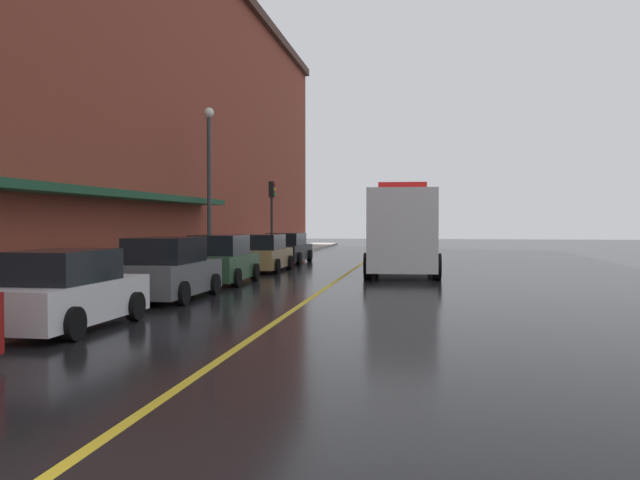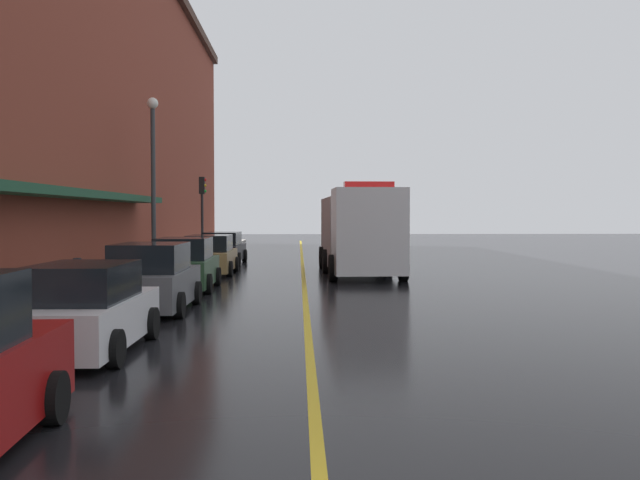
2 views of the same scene
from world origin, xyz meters
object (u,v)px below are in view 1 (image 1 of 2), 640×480
at_px(box_truck, 403,232).
at_px(parking_meter_0, 94,265).
at_px(traffic_light_near, 272,204).
at_px(parking_meter_1, 169,255).
at_px(parked_car_1, 66,292).
at_px(parked_car_2, 167,270).
at_px(parked_car_3, 221,261).
at_px(parked_car_4, 262,254).
at_px(street_lamp_left, 209,170).
at_px(parking_meter_2, 231,247).
at_px(parking_meter_3, 235,246).
at_px(parked_car_5, 287,249).

relative_size(box_truck, parking_meter_0, 6.78).
bearing_deg(traffic_light_near, parking_meter_1, -90.23).
xyz_separation_m(parked_car_1, parked_car_2, (0.06, 5.36, 0.05)).
distance_m(parked_car_3, parked_car_4, 5.89).
bearing_deg(street_lamp_left, parking_meter_2, 63.37).
relative_size(parked_car_2, parking_meter_2, 3.15).
distance_m(parked_car_3, parking_meter_3, 6.92).
bearing_deg(parking_meter_2, box_truck, -1.85).
bearing_deg(traffic_light_near, parking_meter_2, -90.44).
distance_m(parked_car_3, parking_meter_1, 1.96).
distance_m(parked_car_3, parking_meter_0, 6.75).
distance_m(parked_car_2, parked_car_3, 4.98).
height_order(box_truck, parking_meter_2, box_truck).
bearing_deg(box_truck, parking_meter_0, -33.13).
distance_m(parking_meter_1, parking_meter_3, 8.11).
bearing_deg(box_truck, street_lamp_left, -84.95).
relative_size(parked_car_3, parking_meter_3, 3.09).
xyz_separation_m(parked_car_4, parking_meter_1, (-1.50, -7.23, 0.29)).
bearing_deg(parking_meter_0, parking_meter_1, 90.00).
relative_size(parked_car_1, parked_car_3, 1.03).
bearing_deg(parked_car_5, parking_meter_0, 177.85).
bearing_deg(parking_meter_2, traffic_light_near, 89.56).
xyz_separation_m(parked_car_3, street_lamp_left, (-2.01, 4.88, 3.59)).
relative_size(parking_meter_1, parking_meter_2, 1.00).
height_order(parking_meter_0, traffic_light_near, traffic_light_near).
bearing_deg(parking_meter_3, parking_meter_0, -90.00).
distance_m(parked_car_1, parking_meter_2, 16.48).
height_order(parking_meter_1, parking_meter_3, same).
xyz_separation_m(parked_car_5, parking_meter_1, (-1.37, -13.31, 0.31)).
distance_m(parking_meter_3, street_lamp_left, 3.88).
height_order(parked_car_2, parking_meter_2, parked_car_2).
height_order(parking_meter_0, parking_meter_1, same).
distance_m(parked_car_1, box_truck, 17.40).
xyz_separation_m(box_truck, traffic_light_near, (-7.59, 8.27, 1.40)).
bearing_deg(parking_meter_3, parked_car_3, -78.24).
bearing_deg(parking_meter_3, parked_car_1, -85.58).
bearing_deg(traffic_light_near, parked_car_3, -84.54).
xyz_separation_m(parking_meter_2, traffic_light_near, (0.06, 8.03, 2.10)).
bearing_deg(parked_car_1, parked_car_2, 0.22).
bearing_deg(parked_car_5, parked_car_2, -177.88).
bearing_deg(parking_meter_0, parked_car_3, 77.95).
distance_m(parked_car_1, parked_car_2, 5.36).
xyz_separation_m(parked_car_2, parked_car_4, (0.11, 10.87, -0.05)).
distance_m(box_truck, street_lamp_left, 8.72).
distance_m(parked_car_1, parked_car_3, 10.35).
bearing_deg(parked_car_2, parking_meter_0, 140.21).
height_order(parking_meter_2, traffic_light_near, traffic_light_near).
distance_m(street_lamp_left, traffic_light_near, 9.33).
bearing_deg(parking_meter_1, parking_meter_3, 90.00).
relative_size(parking_meter_2, street_lamp_left, 0.19).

